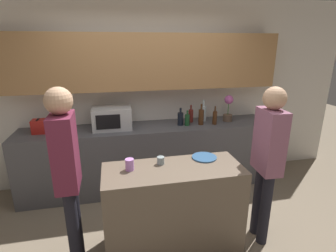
{
  "coord_description": "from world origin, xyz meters",
  "views": [
    {
      "loc": [
        -0.49,
        -2.13,
        2.07
      ],
      "look_at": [
        0.04,
        0.35,
        1.26
      ],
      "focal_mm": 28.0,
      "sensor_mm": 36.0,
      "label": 1
    }
  ],
  "objects": [
    {
      "name": "back_wall",
      "position": [
        0.0,
        1.66,
        1.54
      ],
      "size": [
        6.4,
        0.4,
        2.7
      ],
      "color": "silver",
      "rests_on": "ground_plane"
    },
    {
      "name": "back_counter",
      "position": [
        0.0,
        1.39,
        0.47
      ],
      "size": [
        3.6,
        0.62,
        0.94
      ],
      "color": "#4C4C51",
      "rests_on": "ground_plane"
    },
    {
      "name": "kitchen_island",
      "position": [
        0.04,
        0.1,
        0.46
      ],
      "size": [
        1.36,
        0.55,
        0.91
      ],
      "color": "brown",
      "rests_on": "ground_plane"
    },
    {
      "name": "microwave",
      "position": [
        -0.51,
        1.42,
        1.09
      ],
      "size": [
        0.52,
        0.39,
        0.3
      ],
      "color": "#B7BABC",
      "rests_on": "back_counter"
    },
    {
      "name": "toaster",
      "position": [
        -1.41,
        1.42,
        1.03
      ],
      "size": [
        0.26,
        0.16,
        0.18
      ],
      "color": "#B21E19",
      "rests_on": "back_counter"
    },
    {
      "name": "potted_plant",
      "position": [
        1.2,
        1.42,
        1.14
      ],
      "size": [
        0.14,
        0.14,
        0.4
      ],
      "color": "brown",
      "rests_on": "back_counter"
    },
    {
      "name": "bottle_0",
      "position": [
        0.45,
        1.36,
        1.03
      ],
      "size": [
        0.08,
        0.08,
        0.25
      ],
      "color": "black",
      "rests_on": "back_counter"
    },
    {
      "name": "bottle_1",
      "position": [
        0.54,
        1.33,
        1.02
      ],
      "size": [
        0.07,
        0.07,
        0.22
      ],
      "color": "#194723",
      "rests_on": "back_counter"
    },
    {
      "name": "bottle_2",
      "position": [
        0.64,
        1.48,
        1.04
      ],
      "size": [
        0.07,
        0.07,
        0.26
      ],
      "color": "maroon",
      "rests_on": "back_counter"
    },
    {
      "name": "bottle_3",
      "position": [
        0.74,
        1.33,
        1.05
      ],
      "size": [
        0.08,
        0.08,
        0.31
      ],
      "color": "#472814",
      "rests_on": "back_counter"
    },
    {
      "name": "bottle_4",
      "position": [
        0.84,
        1.5,
        1.06
      ],
      "size": [
        0.08,
        0.08,
        0.32
      ],
      "color": "silver",
      "rests_on": "back_counter"
    },
    {
      "name": "bottle_5",
      "position": [
        0.94,
        1.3,
        1.04
      ],
      "size": [
        0.06,
        0.06,
        0.27
      ],
      "color": "#472814",
      "rests_on": "back_counter"
    },
    {
      "name": "plate_on_island",
      "position": [
        0.42,
        0.26,
        0.92
      ],
      "size": [
        0.26,
        0.26,
        0.01
      ],
      "color": "#2D5684",
      "rests_on": "kitchen_island"
    },
    {
      "name": "cup_0",
      "position": [
        -0.37,
        0.15,
        0.97
      ],
      "size": [
        0.08,
        0.08,
        0.11
      ],
      "color": "#BE80D8",
      "rests_on": "kitchen_island"
    },
    {
      "name": "cup_1",
      "position": [
        -0.06,
        0.21,
        0.95
      ],
      "size": [
        0.07,
        0.07,
        0.08
      ],
      "color": "gray",
      "rests_on": "kitchen_island"
    },
    {
      "name": "person_left",
      "position": [
        1.0,
        0.03,
        1.0
      ],
      "size": [
        0.22,
        0.35,
        1.68
      ],
      "rotation": [
        0.0,
        0.0,
        1.5
      ],
      "color": "black",
      "rests_on": "ground_plane"
    },
    {
      "name": "person_center",
      "position": [
        -0.92,
        0.08,
        1.04
      ],
      "size": [
        0.23,
        0.34,
        1.74
      ],
      "rotation": [
        0.0,
        0.0,
        -1.56
      ],
      "color": "black",
      "rests_on": "ground_plane"
    }
  ]
}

